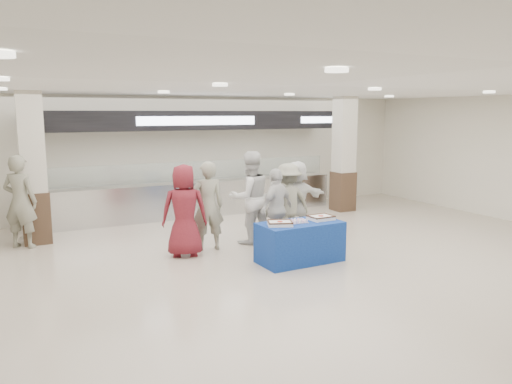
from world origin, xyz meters
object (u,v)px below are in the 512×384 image
sheet_cake_left (280,223)px  civilian_maroon (184,210)px  chef_tall (250,198)px  cupcake_tray (297,221)px  display_table (300,242)px  soldier_bg (20,202)px  soldier_b (288,202)px  chef_short (277,209)px  sheet_cake_right (321,217)px  soldier_a (208,206)px  civilian_white (296,199)px

sheet_cake_left → civilian_maroon: (-1.32, 1.39, 0.10)m
chef_tall → sheet_cake_left: bearing=80.0°
cupcake_tray → chef_tall: size_ratio=0.18×
display_table → sheet_cake_left: bearing=-175.0°
civilian_maroon → soldier_bg: soldier_bg is taller
soldier_bg → soldier_b: bearing=-166.1°
display_table → chef_short: bearing=84.0°
chef_tall → cupcake_tray: bearing=93.8°
cupcake_tray → civilian_maroon: (-1.73, 1.33, 0.12)m
sheet_cake_left → sheet_cake_right: 0.94m
display_table → soldier_b: size_ratio=0.93×
display_table → soldier_a: bearing=126.4°
chef_tall → civilian_white: 1.21m
cupcake_tray → soldier_a: soldier_a is taller
civilian_maroon → chef_short: civilian_maroon is taller
soldier_b → soldier_bg: size_ratio=0.87×
sheet_cake_left → soldier_a: size_ratio=0.29×
cupcake_tray → soldier_b: (0.70, 1.55, 0.06)m
chef_short → cupcake_tray: bearing=58.3°
civilian_maroon → chef_short: bearing=-172.2°
sheet_cake_right → chef_short: 1.09m
chef_tall → soldier_bg: 4.70m
display_table → sheet_cake_left: (-0.46, -0.06, 0.42)m
sheet_cake_left → civilian_maroon: 1.92m
sheet_cake_left → sheet_cake_right: sheet_cake_right is taller
civilian_maroon → civilian_white: civilian_maroon is taller
chef_short → sheet_cake_right: bearing=86.9°
sheet_cake_left → soldier_bg: 5.39m
sheet_cake_right → civilian_white: 1.79m
chef_tall → soldier_b: size_ratio=1.17×
civilian_maroon → soldier_b: 2.44m
display_table → chef_short: (0.07, 1.03, 0.45)m
civilian_maroon → civilian_white: size_ratio=1.05×
soldier_b → cupcake_tray: bearing=64.1°
chef_short → soldier_b: 0.78m
soldier_a → civilian_white: soldier_a is taller
display_table → civilian_maroon: civilian_maroon is taller
soldier_a → soldier_b: size_ratio=1.08×
chef_short → civilian_white: (0.90, 0.71, 0.03)m
display_table → civilian_white: (0.97, 1.74, 0.48)m
soldier_b → soldier_bg: soldier_bg is taller
display_table → soldier_a: size_ratio=0.86×
chef_tall → civilian_white: (1.20, 0.08, -0.13)m
cupcake_tray → chef_short: size_ratio=0.22×
civilian_maroon → soldier_b: bearing=-157.6°
civilian_maroon → chef_short: size_ratio=1.09×
civilian_maroon → soldier_b: civilian_maroon is taller
soldier_bg → sheet_cake_right: bearing=179.6°
chef_short → soldier_bg: 5.23m
civilian_maroon → chef_tall: bearing=-151.3°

